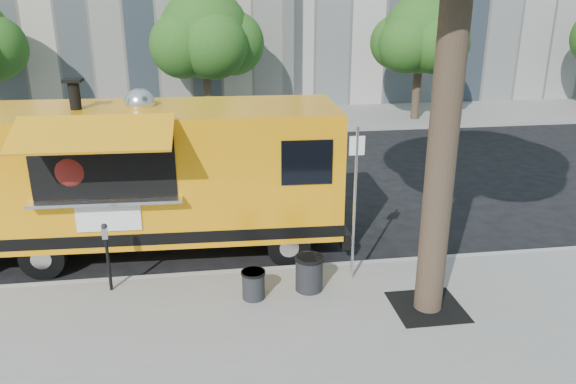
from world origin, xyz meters
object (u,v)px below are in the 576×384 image
Objects in this scene: parking_meter at (107,249)px; trash_bin_left at (309,272)px; far_tree_c at (421,35)px; trash_bin_right at (253,284)px; sign_post at (355,196)px; far_tree_b at (205,34)px; food_truck at (164,174)px.

parking_meter reaches higher than trash_bin_left.
far_tree_c is at bearing 51.34° from parking_meter.
parking_meter is 2.51× the size of trash_bin_right.
far_tree_c is at bearing 65.19° from sign_post.
parking_meter is (-2.00, -14.05, -2.85)m from far_tree_b.
trash_bin_left is at bearing -117.26° from far_tree_c.
far_tree_b is 12.35m from food_truck.
far_tree_b reaches higher than trash_bin_right.
parking_meter is at bearing -98.10° from far_tree_b.
parking_meter is at bearing -128.66° from far_tree_c.
trash_bin_right is at bearing -171.23° from trash_bin_left.
far_tree_b is 15.03m from trash_bin_left.
parking_meter is at bearing 177.48° from sign_post.
trash_bin_right is (-1.05, -0.16, -0.07)m from trash_bin_left.
sign_post is (-6.45, -13.95, -1.87)m from far_tree_c.
trash_bin_right is (2.60, -0.68, -0.55)m from parking_meter.
sign_post is 2.25× the size of parking_meter.
sign_post is 2.45m from trash_bin_right.
trash_bin_left is at bearing -40.08° from food_truck.
sign_post reaches higher than parking_meter.
trash_bin_right is at bearing -14.58° from parking_meter.
sign_post is 0.39× the size of food_truck.
parking_meter is 2.02× the size of trash_bin_left.
sign_post is 4.64m from parking_meter.
parking_meter is 0.17× the size of food_truck.
parking_meter is 2.29m from food_truck.
trash_bin_right is (1.64, -2.60, -1.33)m from food_truck.
far_tree_b is 1.83× the size of sign_post.
parking_meter is (-11.00, -13.75, -2.74)m from far_tree_c.
parking_meter is at bearing -114.56° from food_truck.
food_truck is 11.58× the size of trash_bin_left.
sign_post is 4.17m from food_truck.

